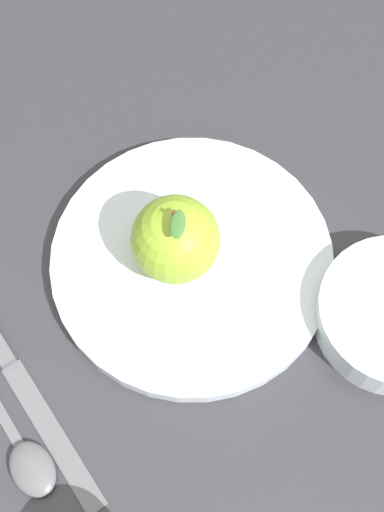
{
  "coord_description": "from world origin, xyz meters",
  "views": [
    {
      "loc": [
        0.23,
        -0.06,
        0.61
      ],
      "look_at": [
        -0.02,
        0.02,
        0.02
      ],
      "focal_mm": 51.48,
      "sensor_mm": 36.0,
      "label": 1
    }
  ],
  "objects_px": {
    "dinner_plate": "(192,261)",
    "apple": "(175,239)",
    "spoon": "(23,452)",
    "knife": "(16,375)"
  },
  "relations": [
    {
      "from": "dinner_plate",
      "to": "apple",
      "type": "height_order",
      "value": "apple"
    },
    {
      "from": "knife",
      "to": "apple",
      "type": "bearing_deg",
      "value": 110.05
    },
    {
      "from": "spoon",
      "to": "knife",
      "type": "bearing_deg",
      "value": 173.73
    },
    {
      "from": "spoon",
      "to": "dinner_plate",
      "type": "bearing_deg",
      "value": 123.73
    },
    {
      "from": "dinner_plate",
      "to": "knife",
      "type": "xyz_separation_m",
      "value": [
        0.05,
        -0.17,
        -0.01
      ]
    },
    {
      "from": "dinner_plate",
      "to": "apple",
      "type": "bearing_deg",
      "value": -104.38
    },
    {
      "from": "dinner_plate",
      "to": "knife",
      "type": "height_order",
      "value": "dinner_plate"
    },
    {
      "from": "knife",
      "to": "spoon",
      "type": "distance_m",
      "value": 0.07
    },
    {
      "from": "apple",
      "to": "knife",
      "type": "bearing_deg",
      "value": -69.95
    },
    {
      "from": "apple",
      "to": "spoon",
      "type": "relative_size",
      "value": 0.56
    }
  ]
}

